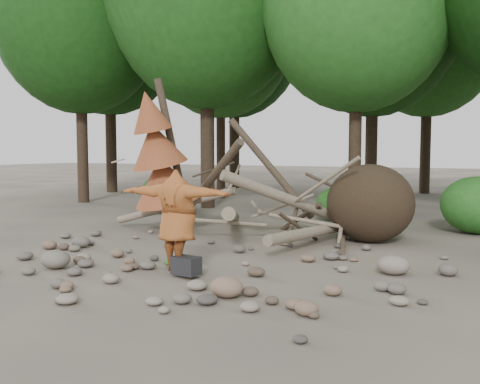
% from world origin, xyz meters
% --- Properties ---
extents(ground, '(120.00, 120.00, 0.00)m').
position_xyz_m(ground, '(0.00, 0.00, 0.00)').
color(ground, '#514C44').
rests_on(ground, ground).
extents(deadfall_pile, '(8.55, 5.24, 3.30)m').
position_xyz_m(deadfall_pile, '(2.02, 4.24, 0.95)').
color(deadfall_pile, '#332619').
rests_on(deadfall_pile, ground).
extents(dead_conifer, '(2.06, 2.16, 4.35)m').
position_xyz_m(dead_conifer, '(-3.12, 3.37, 2.11)').
color(dead_conifer, '#4C3F30').
rests_on(dead_conifer, ground).
extents(bush_left, '(1.80, 1.80, 1.44)m').
position_xyz_m(bush_left, '(-5.50, 7.20, 0.72)').
color(bush_left, '#184913').
rests_on(bush_left, ground).
extents(bush_mid, '(1.40, 1.40, 1.12)m').
position_xyz_m(bush_mid, '(0.80, 7.80, 0.56)').
color(bush_mid, '#215D1A').
rests_on(bush_mid, ground).
extents(bush_right, '(2.00, 2.00, 1.60)m').
position_xyz_m(bush_right, '(5.00, 7.00, 0.80)').
color(bush_right, '#2A6E22').
rests_on(bush_right, ground).
extents(frisbee_thrower, '(2.95, 0.83, 2.10)m').
position_xyz_m(frisbee_thrower, '(0.10, -0.80, 1.03)').
color(frisbee_thrower, '#985022').
rests_on(frisbee_thrower, ground).
extents(backpack, '(0.54, 0.40, 0.33)m').
position_xyz_m(backpack, '(0.37, -0.91, 0.16)').
color(backpack, black).
rests_on(backpack, ground).
extents(cloth_green, '(0.42, 0.35, 0.16)m').
position_xyz_m(cloth_green, '(-0.24, -0.39, 0.08)').
color(cloth_green, '#2F6126').
rests_on(cloth_green, ground).
extents(cloth_orange, '(0.33, 0.27, 0.12)m').
position_xyz_m(cloth_orange, '(0.45, -0.94, 0.06)').
color(cloth_orange, '#BE6820').
rests_on(cloth_orange, ground).
extents(boulder_front_left, '(0.60, 0.54, 0.36)m').
position_xyz_m(boulder_front_left, '(-2.35, -1.39, 0.18)').
color(boulder_front_left, slate).
rests_on(boulder_front_left, ground).
extents(boulder_front_right, '(0.54, 0.49, 0.33)m').
position_xyz_m(boulder_front_right, '(1.64, -1.76, 0.16)').
color(boulder_front_right, '#866954').
rests_on(boulder_front_right, ground).
extents(boulder_mid_right, '(0.60, 0.54, 0.36)m').
position_xyz_m(boulder_mid_right, '(3.76, 0.99, 0.18)').
color(boulder_mid_right, gray).
rests_on(boulder_mid_right, ground).
extents(boulder_mid_left, '(0.46, 0.41, 0.27)m').
position_xyz_m(boulder_mid_left, '(-3.47, 0.55, 0.14)').
color(boulder_mid_left, '#665D55').
rests_on(boulder_mid_left, ground).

